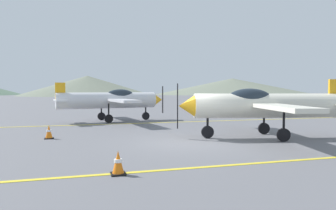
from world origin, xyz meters
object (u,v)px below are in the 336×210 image
at_px(airplane_near, 263,105).
at_px(traffic_cone_front, 118,163).
at_px(airplane_mid, 112,100).
at_px(traffic_cone_side, 49,132).

distance_m(airplane_near, traffic_cone_front, 8.02).
height_order(airplane_near, traffic_cone_front, airplane_near).
relative_size(airplane_near, airplane_mid, 1.00).
distance_m(airplane_near, airplane_mid, 10.70).
relative_size(airplane_mid, traffic_cone_front, 14.44).
bearing_deg(airplane_near, airplane_mid, 121.18).
bearing_deg(traffic_cone_front, traffic_cone_side, 108.44).
relative_size(airplane_near, traffic_cone_side, 14.39).
height_order(airplane_near, airplane_mid, same).
height_order(airplane_mid, traffic_cone_front, airplane_mid).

